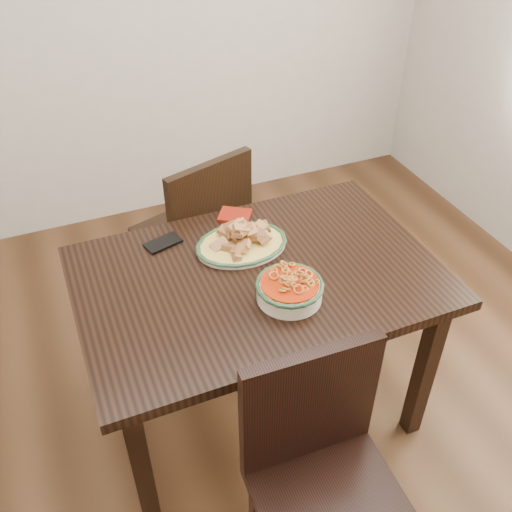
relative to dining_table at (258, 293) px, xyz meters
name	(u,v)px	position (x,y,z in m)	size (l,w,h in m)	color
floor	(268,414)	(0.02, -0.05, -0.66)	(3.50, 3.50, 0.00)	#382111
dining_table	(258,293)	(0.00, 0.00, 0.00)	(1.25, 0.83, 0.75)	black
chair_far	(199,230)	(-0.02, 0.66, -0.16)	(0.53, 0.53, 0.89)	black
chair_near	(322,469)	(-0.06, -0.62, -0.16)	(0.43, 0.43, 0.89)	black
fish_plate	(241,237)	(0.00, 0.16, 0.14)	(0.34, 0.26, 0.11)	beige
noodle_bowl	(290,288)	(0.04, -0.16, 0.14)	(0.23, 0.23, 0.08)	white
smartphone	(163,243)	(-0.26, 0.29, 0.10)	(0.13, 0.07, 0.01)	black
napkin	(235,215)	(0.05, 0.35, 0.10)	(0.12, 0.10, 0.01)	maroon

